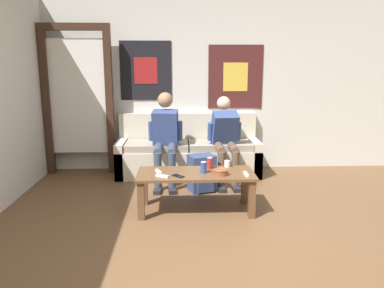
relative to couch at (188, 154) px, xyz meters
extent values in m
plane|color=brown|center=(0.16, -2.53, -0.29)|extent=(18.00, 18.00, 0.00)
cube|color=silver|center=(0.16, 0.34, 0.98)|extent=(10.00, 0.05, 2.55)
cube|color=black|center=(-0.62, 0.31, 1.20)|extent=(0.76, 0.01, 0.86)
cube|color=maroon|center=(-0.62, 0.30, 1.20)|extent=(0.34, 0.01, 0.39)
cube|color=#471E1E|center=(0.72, 0.31, 1.11)|extent=(0.82, 0.01, 0.94)
cube|color=gold|center=(0.72, 0.30, 1.11)|extent=(0.37, 0.01, 0.42)
cube|color=#382319|center=(-2.04, 0.12, 0.73)|extent=(0.10, 0.10, 2.05)
cube|color=#382319|center=(-1.14, 0.12, 0.73)|extent=(0.10, 0.10, 2.05)
cube|color=#382319|center=(-1.59, 0.12, 1.81)|extent=(1.00, 0.10, 0.10)
cube|color=silver|center=(-1.59, 0.14, 0.83)|extent=(0.82, 0.02, 1.64)
cube|color=beige|center=(0.00, 0.25, 0.14)|extent=(2.06, 0.13, 0.87)
cube|color=beige|center=(0.00, -0.10, -0.10)|extent=(2.06, 0.56, 0.39)
cube|color=beige|center=(-0.97, -0.10, -0.04)|extent=(0.12, 0.56, 0.51)
cube|color=beige|center=(0.97, -0.10, -0.04)|extent=(0.12, 0.56, 0.51)
cube|color=gray|center=(-0.45, -0.10, 0.15)|extent=(0.89, 0.52, 0.10)
cube|color=gray|center=(0.45, -0.10, 0.15)|extent=(0.89, 0.52, 0.10)
cube|color=brown|center=(0.04, -1.45, 0.13)|extent=(1.27, 0.55, 0.03)
cube|color=brown|center=(-0.54, -1.23, -0.09)|extent=(0.07, 0.07, 0.41)
cube|color=brown|center=(0.62, -1.23, -0.09)|extent=(0.07, 0.07, 0.41)
cube|color=brown|center=(-0.54, -1.67, -0.09)|extent=(0.07, 0.07, 0.41)
cube|color=brown|center=(0.62, -1.67, -0.09)|extent=(0.07, 0.07, 0.41)
cylinder|color=#384256|center=(-0.41, -0.53, 0.20)|extent=(0.11, 0.43, 0.11)
cylinder|color=#384256|center=(-0.41, -0.75, -0.04)|extent=(0.10, 0.10, 0.47)
cube|color=#232328|center=(-0.41, -0.82, -0.27)|extent=(0.11, 0.25, 0.05)
cylinder|color=#384256|center=(-0.23, -0.53, 0.20)|extent=(0.11, 0.43, 0.11)
cylinder|color=#384256|center=(-0.23, -0.75, -0.04)|extent=(0.10, 0.10, 0.47)
cube|color=#232328|center=(-0.23, -0.82, -0.27)|extent=(0.11, 0.25, 0.05)
cube|color=#33477F|center=(-0.32, -0.28, 0.44)|extent=(0.37, 0.33, 0.51)
sphere|color=#9E7556|center=(-0.32, -0.21, 0.82)|extent=(0.21, 0.21, 0.21)
cylinder|color=#33477F|center=(-0.51, -0.28, 0.40)|extent=(0.08, 0.10, 0.27)
cylinder|color=#33477F|center=(-0.13, -0.28, 0.40)|extent=(0.08, 0.10, 0.27)
cylinder|color=brown|center=(0.41, -0.51, 0.20)|extent=(0.11, 0.39, 0.11)
cylinder|color=brown|center=(0.41, -0.71, -0.04)|extent=(0.10, 0.10, 0.47)
cube|color=#232328|center=(0.41, -0.78, -0.27)|extent=(0.11, 0.25, 0.05)
cylinder|color=brown|center=(0.59, -0.51, 0.20)|extent=(0.11, 0.39, 0.11)
cylinder|color=brown|center=(0.59, -0.71, -0.04)|extent=(0.10, 0.10, 0.47)
cube|color=#232328|center=(0.59, -0.78, -0.27)|extent=(0.11, 0.25, 0.05)
cube|color=#33477F|center=(0.50, -0.23, 0.42)|extent=(0.38, 0.41, 0.51)
sphere|color=beige|center=(0.50, -0.10, 0.76)|extent=(0.19, 0.19, 0.19)
cylinder|color=#33477F|center=(0.31, -0.22, 0.37)|extent=(0.08, 0.13, 0.27)
cylinder|color=#33477F|center=(0.69, -0.22, 0.37)|extent=(0.08, 0.13, 0.27)
cube|color=navy|center=(0.15, -0.78, -0.06)|extent=(0.38, 0.34, 0.47)
cube|color=navy|center=(0.18, -0.89, -0.17)|extent=(0.24, 0.15, 0.21)
cylinder|color=brown|center=(0.30, -1.55, 0.18)|extent=(0.15, 0.15, 0.06)
torus|color=brown|center=(0.30, -1.55, 0.20)|extent=(0.16, 0.16, 0.02)
cylinder|color=silver|center=(0.41, -1.23, 0.18)|extent=(0.07, 0.07, 0.07)
cylinder|color=black|center=(0.41, -1.23, 0.23)|extent=(0.00, 0.00, 0.01)
cylinder|color=#28479E|center=(0.12, -1.47, 0.21)|extent=(0.07, 0.07, 0.12)
cylinder|color=silver|center=(0.12, -1.47, 0.27)|extent=(0.06, 0.06, 0.00)
cylinder|color=maroon|center=(0.21, -1.29, 0.21)|extent=(0.07, 0.07, 0.12)
cylinder|color=silver|center=(0.21, -1.29, 0.27)|extent=(0.06, 0.06, 0.00)
cube|color=white|center=(0.57, -1.57, 0.16)|extent=(0.04, 0.15, 0.02)
cylinder|color=#333842|center=(0.57, -1.53, 0.17)|extent=(0.01, 0.01, 0.00)
cube|color=white|center=(-0.37, -1.44, 0.16)|extent=(0.08, 0.15, 0.02)
cylinder|color=#333842|center=(-0.38, -1.41, 0.17)|extent=(0.01, 0.01, 0.00)
cube|color=white|center=(-0.32, -1.60, 0.16)|extent=(0.14, 0.10, 0.02)
cylinder|color=#333842|center=(-0.35, -1.59, 0.17)|extent=(0.01, 0.01, 0.00)
cube|color=black|center=(-0.15, -1.59, 0.15)|extent=(0.14, 0.14, 0.01)
cube|color=black|center=(-0.15, -1.59, 0.16)|extent=(0.13, 0.13, 0.00)
camera|label=1|loc=(-0.15, -5.35, 1.30)|focal=35.00mm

